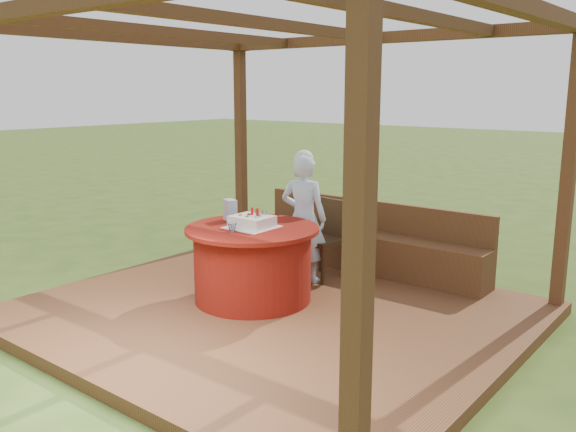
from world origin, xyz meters
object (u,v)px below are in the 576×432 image
Objects in this scene: bench at (365,247)px; table at (253,263)px; elderly_woman at (304,216)px; birthday_cake at (252,222)px; gift_bag at (230,210)px; drinking_glass at (232,227)px; chair at (326,234)px.

table is (-0.32, -1.64, 0.12)m from bench.
table is at bearing -91.39° from elderly_woman.
birthday_cake is 0.42m from gift_bag.
elderly_woman is 16.42× the size of drinking_glass.
bench is 0.99m from elderly_woman.
table is 0.91× the size of elderly_woman.
elderly_woman reaches higher than drinking_glass.
chair is 1.19m from gift_bag.
table is at bearing -101.08° from bench.
gift_bag is (-0.40, 0.11, 0.05)m from birthday_cake.
drinking_glass is at bearing -95.99° from chair.
elderly_woman is 0.83m from birthday_cake.
table is 0.63m from gift_bag.
gift_bag is at bearing -117.21° from chair.
chair reaches higher than table.
table is 15.00× the size of drinking_glass.
chair is at bearing 83.66° from table.
bench is 2.00m from drinking_glass.
elderly_woman is at bearing -109.80° from chair.
elderly_woman is at bearing 87.85° from drinking_glass.
chair is at bearing 84.01° from drinking_glass.
elderly_woman is at bearing -110.24° from bench.
elderly_woman is 1.09m from drinking_glass.
bench is 0.61m from chair.
bench is 1.76m from birthday_cake.
chair is at bearing 84.06° from birthday_cake.
birthday_cake reaches higher than drinking_glass.
table is 1.12m from chair.
gift_bag reaches higher than drinking_glass.
chair is 1.17m from birthday_cake.
elderly_woman is at bearing 88.61° from table.
gift_bag is (-0.72, -1.54, 0.60)m from bench.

